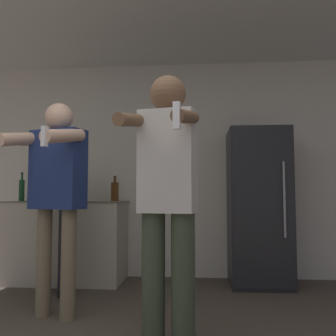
% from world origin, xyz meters
% --- Properties ---
extents(wall_back, '(7.00, 0.06, 2.55)m').
position_xyz_m(wall_back, '(0.00, 3.10, 1.27)').
color(wall_back, beige).
rests_on(wall_back, ground_plane).
extents(refrigerator, '(0.63, 0.68, 1.67)m').
position_xyz_m(refrigerator, '(1.31, 2.74, 0.83)').
color(refrigerator, '#262628').
rests_on(refrigerator, ground_plane).
extents(counter, '(1.30, 0.67, 0.89)m').
position_xyz_m(counter, '(-0.81, 2.75, 0.45)').
color(counter, '#BCB29E').
rests_on(counter, ground_plane).
extents(bottle_amber_bourbon, '(0.09, 0.09, 0.29)m').
position_xyz_m(bottle_amber_bourbon, '(-0.68, 2.72, 1.01)').
color(bottle_amber_bourbon, '#563314').
rests_on(bottle_amber_bourbon, counter).
extents(bottle_dark_rum, '(0.06, 0.06, 0.33)m').
position_xyz_m(bottle_dark_rum, '(-1.34, 2.72, 1.02)').
color(bottle_dark_rum, '#194723').
rests_on(bottle_dark_rum, counter).
extents(bottle_red_label, '(0.07, 0.07, 0.34)m').
position_xyz_m(bottle_red_label, '(-1.07, 2.72, 1.02)').
color(bottle_red_label, silver).
rests_on(bottle_red_label, counter).
extents(bottle_short_whiskey, '(0.08, 0.08, 0.29)m').
position_xyz_m(bottle_short_whiskey, '(-0.26, 2.72, 1.00)').
color(bottle_short_whiskey, '#563314').
rests_on(bottle_short_whiskey, counter).
extents(person_woman_foreground, '(0.47, 0.57, 1.70)m').
position_xyz_m(person_woman_foreground, '(0.48, 0.91, 0.95)').
color(person_woman_foreground, '#38422D').
rests_on(person_woman_foreground, ground_plane).
extents(person_man_side, '(0.61, 0.63, 1.70)m').
position_xyz_m(person_man_side, '(-0.45, 1.51, 1.05)').
color(person_man_side, '#75664C').
rests_on(person_man_side, ground_plane).
extents(person_spectator_back, '(0.49, 0.53, 1.76)m').
position_xyz_m(person_spectator_back, '(-0.71, 2.12, 1.08)').
color(person_spectator_back, black).
rests_on(person_spectator_back, ground_plane).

